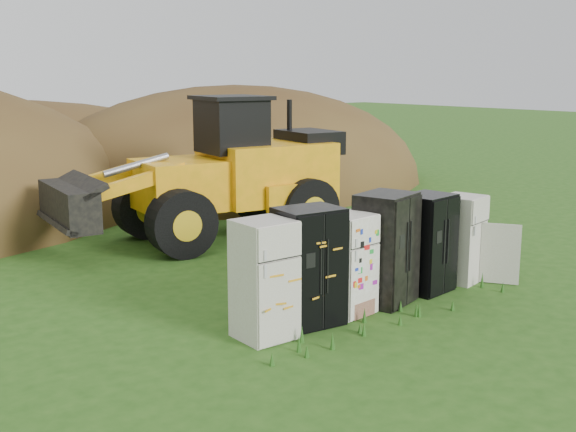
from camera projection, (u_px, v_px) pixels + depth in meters
The scene contains 9 objects.
ground at pixel (372, 305), 12.56m from camera, with size 120.00×120.00×0.00m, color #234D14.
fridge_leftmost at pixel (264, 280), 10.88m from camera, with size 0.81×0.77×1.83m, color silver, non-canonical shape.
fridge_black_side at pixel (309, 267), 11.47m from camera, with size 0.99×0.78×1.90m, color black, non-canonical shape.
fridge_sticker at pixel (348, 264), 12.02m from camera, with size 0.75×0.70×1.69m, color white, non-canonical shape.
fridge_dark_mid at pixel (385, 249), 12.54m from camera, with size 1.00×0.81×1.95m, color black, non-canonical shape.
fridge_black_right at pixel (427, 243), 13.23m from camera, with size 0.91×0.76×1.81m, color black, non-canonical shape.
fridge_open_door at pixel (461, 239), 13.87m from camera, with size 0.76×0.70×1.68m, color silver, non-canonical shape.
wheel_loader at pixel (199, 170), 16.91m from camera, with size 7.10×2.88×3.44m, color #FFA310, non-canonical shape.
dirt_mound_right at pixel (235, 185), 25.75m from camera, with size 15.16×11.11×7.09m, color #442C15.
Camera 1 is at (-8.71, -8.39, 4.00)m, focal length 45.00 mm.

